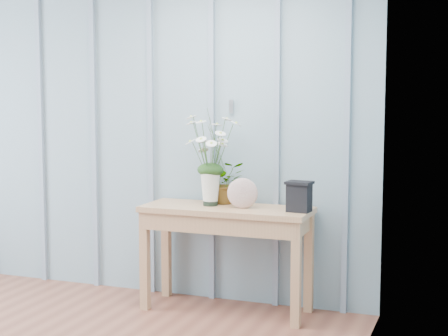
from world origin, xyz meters
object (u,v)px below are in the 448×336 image
at_px(sideboard, 226,223).
at_px(daisy_vase, 210,148).
at_px(carved_box, 299,196).
at_px(felt_disc_vessel, 243,193).

bearing_deg(sideboard, daisy_vase, 173.61).
bearing_deg(carved_box, felt_disc_vessel, -179.26).
relative_size(daisy_vase, felt_disc_vessel, 3.08).
distance_m(daisy_vase, carved_box, 0.73).
xyz_separation_m(daisy_vase, carved_box, (0.66, -0.04, -0.31)).
bearing_deg(carved_box, daisy_vase, 176.83).
height_order(sideboard, daisy_vase, daisy_vase).
relative_size(sideboard, carved_box, 5.79).
xyz_separation_m(sideboard, daisy_vase, (-0.13, 0.01, 0.53)).
height_order(daisy_vase, felt_disc_vessel, daisy_vase).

